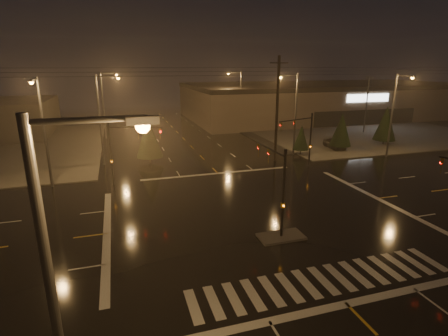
{
  "coord_description": "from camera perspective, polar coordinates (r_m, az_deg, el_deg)",
  "views": [
    {
      "loc": [
        -9.73,
        -22.75,
        10.88
      ],
      "look_at": [
        -1.8,
        2.94,
        3.0
      ],
      "focal_mm": 28.0,
      "sensor_mm": 36.0,
      "label": 1
    }
  ],
  "objects": [
    {
      "name": "ground",
      "position": [
        27.03,
        5.54,
        -7.48
      ],
      "size": [
        140.0,
        140.0,
        0.0
      ],
      "primitive_type": "plane",
      "color": "black",
      "rests_on": "ground"
    },
    {
      "name": "sidewalk_ne",
      "position": [
        66.92,
        19.68,
        6.08
      ],
      "size": [
        36.0,
        36.0,
        0.12
      ],
      "primitive_type": "cube",
      "color": "#494641",
      "rests_on": "ground"
    },
    {
      "name": "median_island",
      "position": [
        23.73,
        9.31,
        -10.99
      ],
      "size": [
        3.0,
        1.6,
        0.15
      ],
      "primitive_type": "cube",
      "color": "#494641",
      "rests_on": "ground"
    },
    {
      "name": "crosswalk",
      "position": [
        20.05,
        15.89,
        -17.21
      ],
      "size": [
        15.0,
        2.6,
        0.01
      ],
      "primitive_type": "cube",
      "color": "beige",
      "rests_on": "ground"
    },
    {
      "name": "stop_bar_near",
      "position": [
        18.74,
        19.38,
        -20.2
      ],
      "size": [
        16.0,
        0.5,
        0.01
      ],
      "primitive_type": "cube",
      "color": "beige",
      "rests_on": "ground"
    },
    {
      "name": "stop_bar_far",
      "position": [
        36.77,
        -1.02,
        -0.87
      ],
      "size": [
        16.0,
        0.5,
        0.01
      ],
      "primitive_type": "cube",
      "color": "beige",
      "rests_on": "ground"
    },
    {
      "name": "parking_lot",
      "position": [
        68.51,
        24.05,
        5.82
      ],
      "size": [
        50.0,
        24.0,
        0.08
      ],
      "primitive_type": "cube",
      "color": "black",
      "rests_on": "ground"
    },
    {
      "name": "retail_building",
      "position": [
        82.31,
        16.13,
        10.8
      ],
      "size": [
        60.2,
        28.3,
        7.2
      ],
      "color": "brown",
      "rests_on": "ground"
    },
    {
      "name": "signal_mast_median",
      "position": [
        23.08,
        8.71,
        -1.85
      ],
      "size": [
        0.25,
        4.59,
        6.0
      ],
      "color": "black",
      "rests_on": "ground"
    },
    {
      "name": "signal_mast_ne",
      "position": [
        38.75,
        13.0,
        5.38
      ],
      "size": [
        4.84,
        1.86,
        6.0
      ],
      "color": "black",
      "rests_on": "ground"
    },
    {
      "name": "signal_mast_nw",
      "position": [
        33.64,
        -16.39,
        3.5
      ],
      "size": [
        4.84,
        1.86,
        6.0
      ],
      "color": "black",
      "rests_on": "ground"
    },
    {
      "name": "streetlight_0",
      "position": [
        9.38,
        -24.33,
        -18.08
      ],
      "size": [
        2.77,
        0.32,
        10.0
      ],
      "color": "#38383A",
      "rests_on": "ground"
    },
    {
      "name": "streetlight_1",
      "position": [
        41.09,
        -19.25,
        8.34
      ],
      "size": [
        2.77,
        0.32,
        10.0
      ],
      "color": "#38383A",
      "rests_on": "ground"
    },
    {
      "name": "streetlight_2",
      "position": [
        57.0,
        -18.86,
        10.37
      ],
      "size": [
        2.77,
        0.32,
        10.0
      ],
      "color": "#38383A",
      "rests_on": "ground"
    },
    {
      "name": "streetlight_3",
      "position": [
        44.33,
        11.29,
        9.45
      ],
      "size": [
        2.77,
        0.32,
        10.0
      ],
      "color": "#38383A",
      "rests_on": "ground"
    },
    {
      "name": "streetlight_4",
      "position": [
        62.57,
        2.49,
        11.66
      ],
      "size": [
        2.77,
        0.32,
        10.0
      ],
      "color": "#38383A",
      "rests_on": "ground"
    },
    {
      "name": "streetlight_5",
      "position": [
        34.88,
        -27.47,
        6.13
      ],
      "size": [
        0.32,
        2.77,
        10.0
      ],
      "color": "#38383A",
      "rests_on": "ground"
    },
    {
      "name": "streetlight_6",
      "position": [
        46.74,
        26.06,
        8.46
      ],
      "size": [
        0.32,
        2.77,
        10.0
      ],
      "color": "#38383A",
      "rests_on": "ground"
    },
    {
      "name": "utility_pole_1",
      "position": [
        41.08,
        8.66,
        9.51
      ],
      "size": [
        2.2,
        0.32,
        12.0
      ],
      "color": "black",
      "rests_on": "ground"
    },
    {
      "name": "conifer_0",
      "position": [
        45.05,
        12.51,
        4.89
      ],
      "size": [
        1.98,
        1.98,
        3.79
      ],
      "color": "black",
      "rests_on": "ground"
    },
    {
      "name": "conifer_1",
      "position": [
        48.67,
        18.62,
        5.98
      ],
      "size": [
        2.75,
        2.75,
        5.0
      ],
      "color": "black",
      "rests_on": "ground"
    },
    {
      "name": "conifer_2",
      "position": [
        54.67,
        24.9,
        6.64
      ],
      "size": [
        3.07,
        3.07,
        5.49
      ],
      "color": "black",
      "rests_on": "ground"
    },
    {
      "name": "conifer_3",
      "position": [
        41.14,
        -12.18,
        4.99
      ],
      "size": [
        3.0,
        3.0,
        5.39
      ],
      "color": "black",
      "rests_on": "ground"
    },
    {
      "name": "car_parked",
      "position": [
        49.91,
        17.56,
        3.79
      ],
      "size": [
        1.98,
        4.18,
        1.38
      ],
      "primitive_type": "imported",
      "rotation": [
        0.0,
        0.0,
        -0.09
      ],
      "color": "black",
      "rests_on": "ground"
    }
  ]
}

